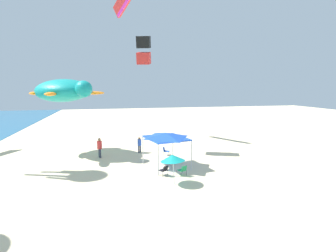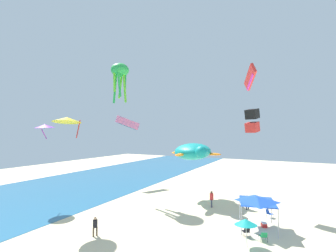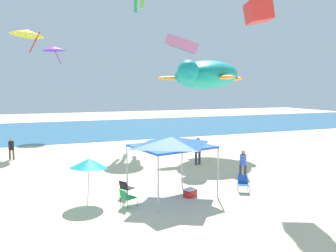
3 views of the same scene
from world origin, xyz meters
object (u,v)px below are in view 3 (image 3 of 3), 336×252
(canopy_tent, at_px, (172,142))
(folding_chair_near_cooler, at_px, (243,183))
(folding_chair_left_of_tent, at_px, (126,187))
(kite_delta_purple, at_px, (54,48))
(person_near_umbrella, at_px, (198,149))
(person_kite_handler, at_px, (243,161))
(kite_turtle_teal, at_px, (206,75))
(kite_parafoil_pink, at_px, (182,44))
(beach_umbrella, at_px, (89,163))
(cooler_box, at_px, (190,193))
(person_far_stroller, at_px, (11,147))
(folding_chair_right_of_tent, at_px, (127,197))
(kite_delta_yellow, at_px, (27,32))

(canopy_tent, bearing_deg, folding_chair_near_cooler, -11.55)
(canopy_tent, distance_m, folding_chair_left_of_tent, 3.13)
(kite_delta_purple, bearing_deg, person_near_umbrella, 49.57)
(person_kite_handler, xyz_separation_m, kite_turtle_teal, (1.19, 7.16, 5.36))
(canopy_tent, relative_size, kite_parafoil_pink, 1.16)
(canopy_tent, xyz_separation_m, person_kite_handler, (5.24, 1.64, -1.71))
(beach_umbrella, distance_m, cooler_box, 5.05)
(person_near_umbrella, height_order, person_far_stroller, person_near_umbrella)
(folding_chair_near_cooler, distance_m, kite_delta_purple, 28.14)
(canopy_tent, bearing_deg, kite_parafoil_pink, 65.29)
(folding_chair_right_of_tent, height_order, person_far_stroller, person_far_stroller)
(person_far_stroller, height_order, kite_delta_purple, kite_delta_purple)
(beach_umbrella, xyz_separation_m, person_near_umbrella, (8.09, 5.13, -0.75))
(canopy_tent, bearing_deg, kite_delta_yellow, 110.77)
(kite_turtle_teal, bearing_deg, canopy_tent, 13.60)
(person_far_stroller, xyz_separation_m, kite_delta_purple, (3.82, 12.62, 8.74))
(canopy_tent, xyz_separation_m, beach_umbrella, (-3.90, 0.42, -0.79))
(folding_chair_near_cooler, relative_size, kite_turtle_teal, 0.10)
(folding_chair_near_cooler, relative_size, kite_parafoil_pink, 0.24)
(canopy_tent, xyz_separation_m, person_near_umbrella, (4.19, 5.55, -1.55))
(beach_umbrella, distance_m, kite_delta_purple, 25.50)
(cooler_box, height_order, person_far_stroller, person_far_stroller)
(cooler_box, distance_m, person_kite_handler, 5.00)
(person_far_stroller, distance_m, kite_delta_purple, 15.82)
(beach_umbrella, height_order, person_near_umbrella, beach_umbrella)
(folding_chair_left_of_tent, distance_m, person_kite_handler, 7.47)
(person_near_umbrella, distance_m, person_far_stroller, 13.79)
(kite_parafoil_pink, xyz_separation_m, kite_delta_purple, (-14.70, 1.73, -1.00))
(folding_chair_left_of_tent, xyz_separation_m, cooler_box, (2.93, -1.14, -0.27))
(folding_chair_right_of_tent, distance_m, folding_chair_left_of_tent, 1.41)
(cooler_box, bearing_deg, kite_delta_yellow, 112.42)
(beach_umbrella, distance_m, folding_chair_right_of_tent, 2.31)
(person_near_umbrella, bearing_deg, kite_delta_yellow, 114.31)
(person_kite_handler, xyz_separation_m, kite_parafoil_pink, (5.33, 21.31, 9.72))
(folding_chair_right_of_tent, xyz_separation_m, kite_delta_purple, (-1.69, 25.42, 9.20))
(beach_umbrella, relative_size, cooler_box, 2.98)
(canopy_tent, distance_m, kite_turtle_teal, 11.50)
(person_near_umbrella, bearing_deg, person_kite_handler, -93.00)
(person_kite_handler, height_order, person_far_stroller, person_kite_handler)
(cooler_box, distance_m, kite_parafoil_pink, 27.48)
(cooler_box, relative_size, kite_delta_purple, 0.22)
(folding_chair_near_cooler, bearing_deg, kite_delta_yellow, 145.31)
(kite_turtle_teal, bearing_deg, kite_parafoil_pink, -146.51)
(canopy_tent, distance_m, person_kite_handler, 5.75)
(kite_turtle_teal, bearing_deg, kite_delta_yellow, -73.79)
(folding_chair_right_of_tent, xyz_separation_m, person_far_stroller, (-5.51, 12.80, 0.47))
(folding_chair_left_of_tent, xyz_separation_m, kite_delta_yellow, (-4.47, 16.81, 9.67))
(cooler_box, distance_m, person_far_stroller, 15.32)
(folding_chair_near_cooler, bearing_deg, kite_turtle_teal, 99.58)
(beach_umbrella, distance_m, person_near_umbrella, 9.61)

